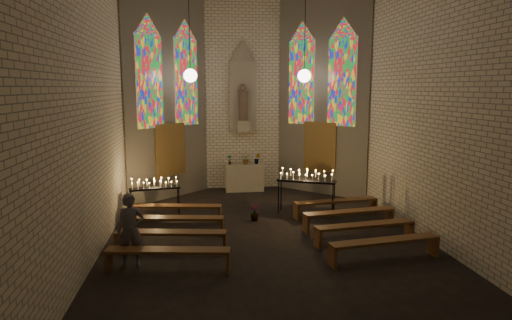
# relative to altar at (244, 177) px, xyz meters

# --- Properties ---
(floor) EXTENTS (12.00, 12.00, 0.00)m
(floor) POSITION_rel_altar_xyz_m (0.00, -5.45, -0.50)
(floor) COLOR black
(floor) RESTS_ON ground
(room) EXTENTS (8.22, 12.43, 7.00)m
(room) POSITION_rel_altar_xyz_m (-0.00, -2.08, 3.22)
(room) COLOR beige
(room) RESTS_ON ground
(altar) EXTENTS (1.40, 0.60, 1.00)m
(altar) POSITION_rel_altar_xyz_m (0.00, 0.00, 0.00)
(altar) COLOR #ADA88D
(altar) RESTS_ON ground
(flower_vase_left) EXTENTS (0.20, 0.15, 0.36)m
(flower_vase_left) POSITION_rel_altar_xyz_m (-0.55, 0.01, 0.68)
(flower_vase_left) COLOR #4C723F
(flower_vase_left) RESTS_ON altar
(flower_vase_center) EXTENTS (0.44, 0.42, 0.39)m
(flower_vase_center) POSITION_rel_altar_xyz_m (0.06, -0.03, 0.69)
(flower_vase_center) COLOR #4C723F
(flower_vase_center) RESTS_ON altar
(flower_vase_right) EXTENTS (0.23, 0.18, 0.41)m
(flower_vase_right) POSITION_rel_altar_xyz_m (0.47, -0.02, 0.71)
(flower_vase_right) COLOR #4C723F
(flower_vase_right) RESTS_ON altar
(aisle_flower_pot) EXTENTS (0.34, 0.34, 0.46)m
(aisle_flower_pot) POSITION_rel_altar_xyz_m (-0.11, -3.91, -0.27)
(aisle_flower_pot) COLOR #4C723F
(aisle_flower_pot) RESTS_ON ground
(votive_stand_left) EXTENTS (1.52, 0.62, 1.09)m
(votive_stand_left) POSITION_rel_altar_xyz_m (-3.00, -3.06, 0.43)
(votive_stand_left) COLOR black
(votive_stand_left) RESTS_ON ground
(votive_stand_right) EXTENTS (1.78, 1.12, 1.30)m
(votive_stand_right) POSITION_rel_altar_xyz_m (1.54, -3.38, 0.61)
(votive_stand_right) COLOR black
(votive_stand_right) RESTS_ON ground
(pew_left_0) EXTENTS (2.61, 0.74, 0.50)m
(pew_left_0) POSITION_rel_altar_xyz_m (-2.36, -3.78, -0.10)
(pew_left_0) COLOR #583519
(pew_left_0) RESTS_ON ground
(pew_right_0) EXTENTS (2.61, 0.74, 0.50)m
(pew_right_0) POSITION_rel_altar_xyz_m (2.36, -3.78, -0.10)
(pew_right_0) COLOR #583519
(pew_right_0) RESTS_ON ground
(pew_left_1) EXTENTS (2.61, 0.74, 0.50)m
(pew_left_1) POSITION_rel_altar_xyz_m (-2.36, -4.98, -0.10)
(pew_left_1) COLOR #583519
(pew_left_1) RESTS_ON ground
(pew_right_1) EXTENTS (2.61, 0.74, 0.50)m
(pew_right_1) POSITION_rel_altar_xyz_m (2.36, -4.98, -0.10)
(pew_right_1) COLOR #583519
(pew_right_1) RESTS_ON ground
(pew_left_2) EXTENTS (2.61, 0.74, 0.50)m
(pew_left_2) POSITION_rel_altar_xyz_m (-2.36, -6.18, -0.10)
(pew_left_2) COLOR #583519
(pew_left_2) RESTS_ON ground
(pew_right_2) EXTENTS (2.61, 0.74, 0.50)m
(pew_right_2) POSITION_rel_altar_xyz_m (2.36, -6.18, -0.10)
(pew_right_2) COLOR #583519
(pew_right_2) RESTS_ON ground
(pew_left_3) EXTENTS (2.61, 0.74, 0.50)m
(pew_left_3) POSITION_rel_altar_xyz_m (-2.36, -7.38, -0.10)
(pew_left_3) COLOR #583519
(pew_left_3) RESTS_ON ground
(pew_right_3) EXTENTS (2.61, 0.74, 0.50)m
(pew_right_3) POSITION_rel_altar_xyz_m (2.36, -7.38, -0.10)
(pew_right_3) COLOR #583519
(pew_right_3) RESTS_ON ground
(visitor) EXTENTS (0.61, 0.42, 1.59)m
(visitor) POSITION_rel_altar_xyz_m (-3.17, -6.93, 0.30)
(visitor) COLOR #52525D
(visitor) RESTS_ON ground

